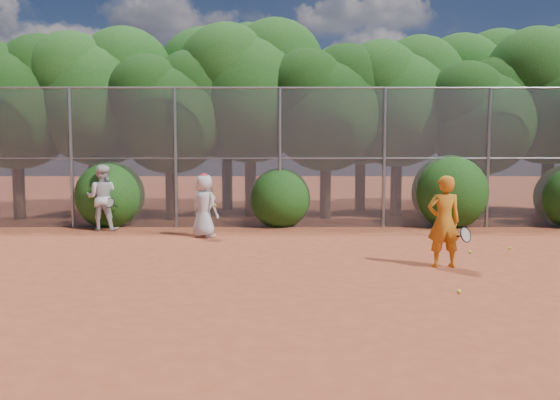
{
  "coord_description": "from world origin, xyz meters",
  "views": [
    {
      "loc": [
        -1.01,
        -9.7,
        2.17
      ],
      "look_at": [
        -1.0,
        2.5,
        1.1
      ],
      "focal_mm": 35.0,
      "sensor_mm": 36.0,
      "label": 1
    }
  ],
  "objects": [
    {
      "name": "tree_6",
      "position": [
        5.55,
        8.03,
        3.47
      ],
      "size": [
        3.86,
        3.36,
        5.29
      ],
      "color": "black",
      "rests_on": "ground"
    },
    {
      "name": "ground",
      "position": [
        0.0,
        0.0,
        0.0
      ],
      "size": [
        80.0,
        80.0,
        0.0
      ],
      "primitive_type": "plane",
      "color": "#983C22",
      "rests_on": "ground"
    },
    {
      "name": "player_white",
      "position": [
        -5.94,
        5.4,
        0.91
      ],
      "size": [
        0.92,
        0.77,
        1.82
      ],
      "rotation": [
        0.0,
        0.0,
        3.13
      ],
      "color": "silver",
      "rests_on": "ground"
    },
    {
      "name": "tree_12",
      "position": [
        6.56,
        11.24,
        4.51
      ],
      "size": [
        5.02,
        4.37,
        6.88
      ],
      "color": "black",
      "rests_on": "ground"
    },
    {
      "name": "tree_4",
      "position": [
        0.55,
        8.24,
        3.76
      ],
      "size": [
        4.19,
        3.64,
        5.73
      ],
      "color": "black",
      "rests_on": "ground"
    },
    {
      "name": "bush_2",
      "position": [
        4.0,
        6.3,
        1.1
      ],
      "size": [
        2.2,
        2.2,
        2.2
      ],
      "primitive_type": "sphere",
      "color": "#164110",
      "rests_on": "ground"
    },
    {
      "name": "tree_11",
      "position": [
        2.06,
        10.64,
        4.16
      ],
      "size": [
        4.64,
        4.03,
        6.35
      ],
      "color": "black",
      "rests_on": "ground"
    },
    {
      "name": "tree_5",
      "position": [
        3.06,
        9.04,
        4.05
      ],
      "size": [
        4.51,
        3.92,
        6.17
      ],
      "color": "black",
      "rests_on": "ground"
    },
    {
      "name": "ball_4",
      "position": [
        2.65,
        3.09,
        0.03
      ],
      "size": [
        0.07,
        0.07,
        0.07
      ],
      "primitive_type": "sphere",
      "color": "#C2D927",
      "rests_on": "ground"
    },
    {
      "name": "tree_10",
      "position": [
        -2.93,
        11.05,
        4.63
      ],
      "size": [
        5.15,
        4.48,
        7.06
      ],
      "color": "black",
      "rests_on": "ground"
    },
    {
      "name": "tree_3",
      "position": [
        -1.94,
        8.84,
        4.4
      ],
      "size": [
        4.89,
        4.26,
        6.7
      ],
      "color": "black",
      "rests_on": "ground"
    },
    {
      "name": "bush_0",
      "position": [
        -6.0,
        6.3,
        1.0
      ],
      "size": [
        2.0,
        2.0,
        2.0
      ],
      "primitive_type": "sphere",
      "color": "#164110",
      "rests_on": "ground"
    },
    {
      "name": "bush_1",
      "position": [
        -1.0,
        6.3,
        0.9
      ],
      "size": [
        1.8,
        1.8,
        1.8
      ],
      "primitive_type": "sphere",
      "color": "#164110",
      "rests_on": "ground"
    },
    {
      "name": "ball_2",
      "position": [
        1.75,
        -1.47,
        0.03
      ],
      "size": [
        0.07,
        0.07,
        0.07
      ],
      "primitive_type": "sphere",
      "color": "#C2D927",
      "rests_on": "ground"
    },
    {
      "name": "tree_9",
      "position": [
        -7.94,
        10.84,
        4.34
      ],
      "size": [
        4.83,
        4.2,
        6.62
      ],
      "color": "black",
      "rests_on": "ground"
    },
    {
      "name": "tree_7",
      "position": [
        8.06,
        8.64,
        4.28
      ],
      "size": [
        4.77,
        4.14,
        6.53
      ],
      "color": "black",
      "rests_on": "ground"
    },
    {
      "name": "tree_1",
      "position": [
        -6.94,
        8.54,
        4.16
      ],
      "size": [
        4.64,
        4.03,
        6.35
      ],
      "color": "black",
      "rests_on": "ground"
    },
    {
      "name": "player_yellow",
      "position": [
        2.09,
        0.47,
        0.87
      ],
      "size": [
        0.83,
        0.56,
        1.74
      ],
      "rotation": [
        0.0,
        0.0,
        3.2
      ],
      "color": "#C66F17",
      "rests_on": "ground"
    },
    {
      "name": "player_teen",
      "position": [
        -2.93,
        4.12,
        0.81
      ],
      "size": [
        0.94,
        0.88,
        1.64
      ],
      "rotation": [
        0.0,
        0.0,
        2.52
      ],
      "color": "silver",
      "rests_on": "ground"
    },
    {
      "name": "ball_3",
      "position": [
        3.08,
        1.86,
        0.03
      ],
      "size": [
        0.07,
        0.07,
        0.07
      ],
      "primitive_type": "sphere",
      "color": "#C2D927",
      "rests_on": "ground"
    },
    {
      "name": "fence_back",
      "position": [
        -0.12,
        6.0,
        2.05
      ],
      "size": [
        20.05,
        0.09,
        4.03
      ],
      "color": "gray",
      "rests_on": "ground"
    },
    {
      "name": "tree_2",
      "position": [
        -4.45,
        7.83,
        3.58
      ],
      "size": [
        3.99,
        3.47,
        5.47
      ],
      "color": "black",
      "rests_on": "ground"
    },
    {
      "name": "tree_0",
      "position": [
        -9.44,
        8.04,
        3.93
      ],
      "size": [
        4.38,
        3.81,
        6.0
      ],
      "color": "black",
      "rests_on": "ground"
    },
    {
      "name": "ball_1",
      "position": [
        4.13,
        2.32,
        0.03
      ],
      "size": [
        0.07,
        0.07,
        0.07
      ],
      "primitive_type": "sphere",
      "color": "#C2D927",
      "rests_on": "ground"
    },
    {
      "name": "ball_0",
      "position": [
        2.71,
        2.0,
        0.03
      ],
      "size": [
        0.07,
        0.07,
        0.07
      ],
      "primitive_type": "sphere",
      "color": "#C2D927",
      "rests_on": "ground"
    }
  ]
}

